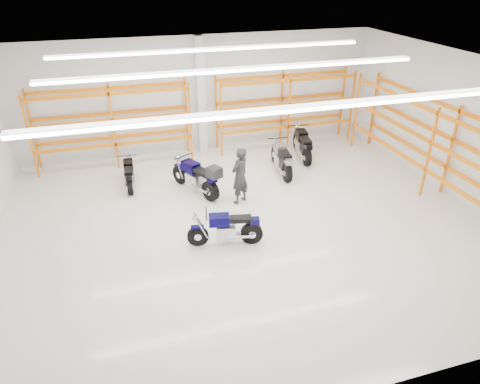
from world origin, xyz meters
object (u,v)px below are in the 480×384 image
object	(u,v)px
motorcycle_back_a	(129,175)
motorcycle_back_d	(303,145)
structural_column	(201,96)
motorcycle_main	(228,229)
motorcycle_back_b	(198,178)
standing_man	(240,176)
motorcycle_back_c	(282,159)

from	to	relation	value
motorcycle_back_a	motorcycle_back_d	size ratio (longest dim) A/B	0.83
motorcycle_back_d	structural_column	distance (m)	4.37
motorcycle_main	motorcycle_back_a	world-z (taller)	motorcycle_main
motorcycle_back_b	structural_column	distance (m)	4.08
motorcycle_back_d	standing_man	size ratio (longest dim) A/B	1.24
motorcycle_back_b	standing_man	distance (m)	1.51
motorcycle_back_b	structural_column	bearing A→B (deg)	75.54
motorcycle_main	motorcycle_back_c	distance (m)	4.86
motorcycle_main	motorcycle_back_a	distance (m)	4.87
motorcycle_back_a	structural_column	bearing A→B (deg)	38.03
motorcycle_back_b	motorcycle_back_a	bearing A→B (deg)	150.95
motorcycle_back_d	standing_man	bearing A→B (deg)	-141.37
motorcycle_back_a	motorcycle_back_b	xyz separation A→B (m)	(2.15, -1.20, 0.15)
motorcycle_back_c	structural_column	size ratio (longest dim) A/B	0.51
motorcycle_back_d	structural_column	world-z (taller)	structural_column
motorcycle_back_b	motorcycle_back_d	distance (m)	4.83
motorcycle_back_c	structural_column	bearing A→B (deg)	128.62
motorcycle_back_b	motorcycle_back_d	xyz separation A→B (m)	(4.50, 1.76, -0.06)
standing_man	motorcycle_back_d	bearing A→B (deg)	-174.30
standing_man	motorcycle_back_a	bearing A→B (deg)	-65.52
motorcycle_main	motorcycle_back_c	xyz separation A→B (m)	(3.04, 3.80, 0.05)
motorcycle_main	structural_column	bearing A→B (deg)	83.71
motorcycle_back_c	motorcycle_main	bearing A→B (deg)	-128.67
structural_column	motorcycle_back_d	bearing A→B (deg)	-27.39
motorcycle_back_c	motorcycle_back_b	bearing A→B (deg)	-167.33
motorcycle_back_a	standing_man	xyz separation A→B (m)	(3.31, -2.11, 0.49)
motorcycle_main	motorcycle_back_c	bearing A→B (deg)	51.33
motorcycle_main	structural_column	xyz separation A→B (m)	(0.74, 6.68, 1.78)
motorcycle_back_c	structural_column	distance (m)	4.07
motorcycle_main	standing_man	world-z (taller)	standing_man
motorcycle_back_b	standing_man	xyz separation A→B (m)	(1.15, -0.92, 0.34)
motorcycle_back_c	standing_man	xyz separation A→B (m)	(-2.08, -1.64, 0.40)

